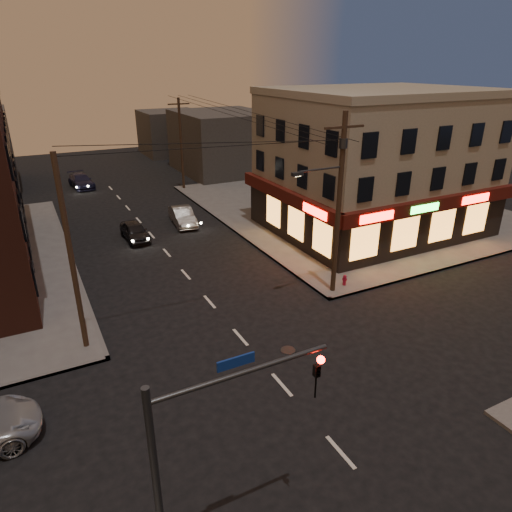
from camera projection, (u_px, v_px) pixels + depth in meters
ground at (282, 385)px, 18.96m from camera, size 120.00×120.00×0.00m
sidewalk_ne at (346, 206)px, 42.05m from camera, size 24.00×28.00×0.15m
pizza_building at (375, 162)px, 34.55m from camera, size 15.85×12.85×10.50m
bg_building_ne_a at (223, 142)px, 54.53m from camera, size 10.00×12.00×7.00m
bg_building_ne_b at (171, 132)px, 65.32m from camera, size 8.00×8.00×6.00m
utility_pole_main at (338, 197)px, 24.25m from camera, size 4.20×0.44×10.00m
utility_pole_far at (181, 144)px, 46.14m from camera, size 0.26×0.26×9.00m
utility_pole_west at (71, 257)px, 19.57m from camera, size 0.24×0.24×9.00m
traffic_signal at (199, 453)px, 10.40m from camera, size 4.49×0.32×6.47m
sedan_near at (135, 231)px, 34.13m from camera, size 1.71×3.98×1.34m
sedan_mid at (183, 216)px, 37.31m from camera, size 1.95×4.50×1.44m
sedan_far at (81, 181)px, 48.38m from camera, size 2.43×5.01×1.41m
fire_hydrant at (345, 279)px, 26.95m from camera, size 0.30×0.30×0.66m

